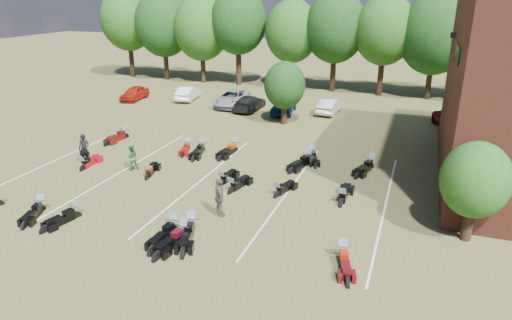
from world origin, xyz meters
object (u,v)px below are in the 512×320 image
at_px(person_grey, 219,197).
at_px(person_black, 84,149).
at_px(motorcycle_3, 173,233).
at_px(motorcycle_0, 42,212).
at_px(person_green, 132,157).
at_px(car_4, 284,105).
at_px(car_0, 134,93).
at_px(motorcycle_7, 84,170).
at_px(motorcycle_14, 125,138).

bearing_deg(person_grey, person_black, 35.74).
bearing_deg(motorcycle_3, motorcycle_0, -177.92).
bearing_deg(person_grey, person_green, 27.90).
bearing_deg(car_4, person_green, -112.48).
distance_m(car_0, motorcycle_3, 27.17).
height_order(motorcycle_3, motorcycle_7, motorcycle_3).
bearing_deg(motorcycle_0, car_0, 95.47).
xyz_separation_m(person_grey, motorcycle_0, (-8.23, -2.59, -0.95)).
bearing_deg(motorcycle_3, motorcycle_7, 150.52).
relative_size(car_4, motorcycle_7, 1.98).
relative_size(person_green, person_grey, 0.82).
bearing_deg(motorcycle_3, car_4, 93.02).
distance_m(car_0, motorcycle_0, 23.92).
relative_size(car_4, motorcycle_14, 1.78).
bearing_deg(person_black, motorcycle_0, -89.47).
bearing_deg(motorcycle_7, motorcycle_0, 104.01).
distance_m(person_black, motorcycle_7, 1.45).
bearing_deg(person_black, motorcycle_14, 77.77).
bearing_deg(person_green, motorcycle_14, -92.17).
bearing_deg(person_grey, car_0, 6.72).
height_order(person_green, motorcycle_7, person_green).
relative_size(car_4, person_black, 2.37).
bearing_deg(person_grey, motorcycle_7, 39.75).
height_order(car_4, motorcycle_14, car_4).
distance_m(person_green, motorcycle_7, 3.03).
height_order(person_grey, motorcycle_3, person_grey).
bearing_deg(motorcycle_0, motorcycle_7, 91.21).
bearing_deg(motorcycle_0, person_green, 63.29).
distance_m(person_grey, motorcycle_7, 10.40).
bearing_deg(person_grey, motorcycle_0, 71.51).
bearing_deg(motorcycle_14, car_4, 56.94).
xyz_separation_m(car_4, motorcycle_14, (-8.63, -10.79, -0.74)).
relative_size(person_grey, motorcycle_3, 0.80).
bearing_deg(motorcycle_7, motorcycle_14, -82.73).
distance_m(motorcycle_7, motorcycle_14, 6.21).
height_order(person_grey, motorcycle_7, person_grey).
bearing_deg(car_0, car_4, -5.24).
xyz_separation_m(person_grey, motorcycle_3, (-1.25, -2.22, -0.95)).
bearing_deg(motorcycle_14, person_green, -45.23).
height_order(person_black, motorcycle_0, person_black).
bearing_deg(motorcycle_14, motorcycle_7, -71.74).
distance_m(car_0, motorcycle_14, 12.49).
bearing_deg(car_4, person_grey, -88.37).
xyz_separation_m(person_black, motorcycle_14, (-0.78, 5.10, -0.92)).
distance_m(person_grey, motorcycle_3, 2.72).
xyz_separation_m(person_black, motorcycle_3, (9.37, -5.72, -0.92)).
height_order(motorcycle_0, motorcycle_3, motorcycle_3).
relative_size(car_0, person_grey, 2.02).
bearing_deg(person_grey, motorcycle_14, 16.95).
height_order(car_0, motorcycle_14, car_0).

